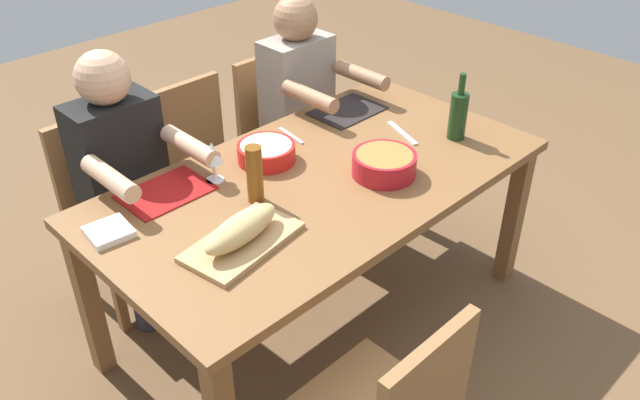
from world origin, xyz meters
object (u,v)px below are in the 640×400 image
chair_far_center (203,160)px  diner_far_left (126,173)px  dining_table (320,194)px  bread_loaf (241,228)px  napkin_stack (109,232)px  chair_far_right (279,127)px  diner_far_right (303,100)px  beer_bottle (255,174)px  chair_far_left (112,200)px  wine_glass (212,154)px  serving_bowl_pasta (266,151)px  serving_bowl_fruit (384,163)px  wine_bottle (458,114)px

chair_far_center → diner_far_left: bearing=-159.5°
dining_table → diner_far_left: 0.79m
bread_loaf → napkin_stack: bread_loaf is taller
chair_far_right → bread_loaf: (-0.98, -0.93, 0.32)m
napkin_stack → diner_far_right: bearing=16.9°
napkin_stack → dining_table: bearing=-16.6°
beer_bottle → napkin_stack: bearing=159.2°
chair_far_left → wine_glass: (0.18, -0.54, 0.37)m
chair_far_center → bread_loaf: size_ratio=2.66×
diner_far_left → wine_glass: (0.18, -0.36, 0.16)m
diner_far_right → wine_glass: diner_far_right is taller
chair_far_right → serving_bowl_pasta: (-0.56, -0.56, 0.30)m
serving_bowl_fruit → diner_far_left: bearing=130.9°
diner_far_right → beer_bottle: size_ratio=5.45×
chair_far_right → chair_far_center: 0.49m
beer_bottle → wine_glass: 0.22m
wine_bottle → serving_bowl_fruit: bearing=177.7°
chair_far_left → beer_bottle: beer_bottle is taller
chair_far_right → chair_far_left: (-0.98, 0.00, 0.00)m
diner_far_right → wine_glass: 0.89m
chair_far_right → chair_far_left: same height
dining_table → chair_far_right: bearing=58.5°
dining_table → wine_glass: (-0.31, 0.26, 0.20)m
diner_far_right → wine_bottle: 0.82m
diner_far_right → chair_far_center: (-0.49, 0.18, -0.21)m
chair_far_right → chair_far_left: bearing=180.0°
bread_loaf → wine_bottle: bearing=-2.8°
wine_bottle → beer_bottle: wine_bottle is taller
diner_far_right → napkin_stack: diner_far_right is taller
serving_bowl_pasta → wine_bottle: bearing=-30.7°
chair_far_right → bread_loaf: same height
diner_far_left → wine_glass: bearing=-63.0°
dining_table → diner_far_left: size_ratio=1.49×
diner_far_left → beer_bottle: 0.63m
wine_bottle → beer_bottle: size_ratio=1.32×
dining_table → diner_far_right: size_ratio=1.49×
dining_table → diner_far_right: (0.49, 0.62, 0.04)m
dining_table → beer_bottle: bearing=171.1°
wine_bottle → wine_glass: 1.04m
bread_loaf → wine_glass: wine_glass is taller
napkin_stack → chair_far_center: bearing=36.3°
chair_far_center → diner_far_right: bearing=-20.5°
diner_far_right → wine_glass: size_ratio=7.23×
chair_far_center → bread_loaf: 1.10m
diner_far_left → bread_loaf: size_ratio=3.75×
serving_bowl_fruit → wine_bottle: bearing=-2.3°
chair_far_center → chair_far_left: same height
chair_far_center → beer_bottle: bearing=-110.6°
serving_bowl_fruit → diner_far_right: bearing=68.6°
chair_far_center → wine_bottle: size_ratio=2.93×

